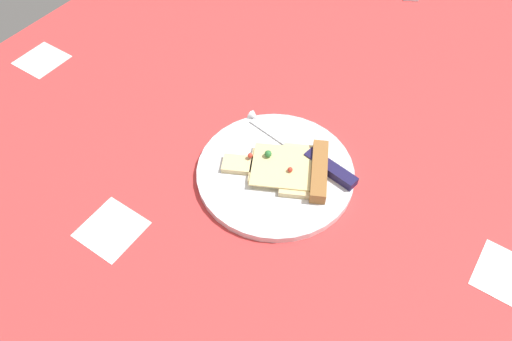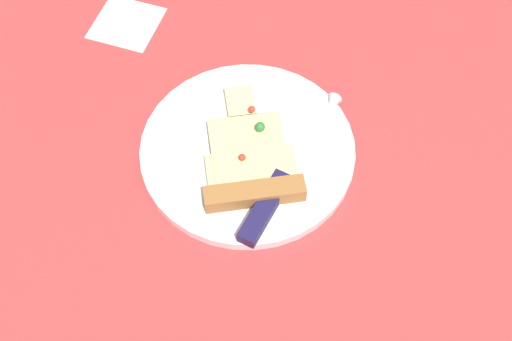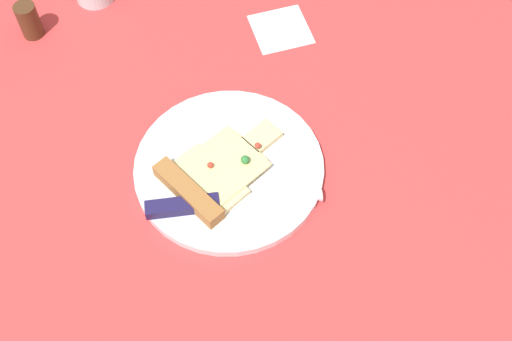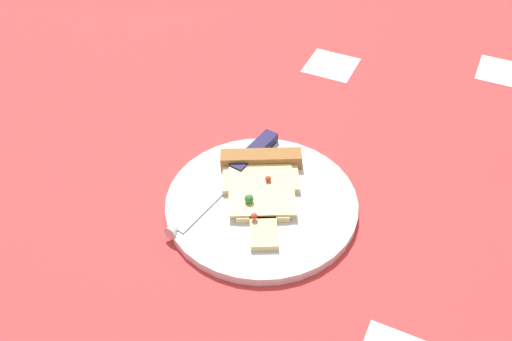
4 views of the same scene
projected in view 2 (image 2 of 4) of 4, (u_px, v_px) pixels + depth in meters
The scene contains 4 objects.
ground_plane at pixel (294, 221), 81.16cm from camera, with size 153.80×153.80×3.00cm.
plate at pixel (248, 150), 83.95cm from camera, with size 27.00×27.00×1.37cm, color silver.
pizza_slice at pixel (251, 161), 81.35cm from camera, with size 15.02×19.05×2.55cm.
knife at pixel (282, 179), 80.25cm from camera, with size 5.94×24.02×2.45cm.
Camera 2 is at (7.34, -36.71, 70.92)cm, focal length 46.84 mm.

